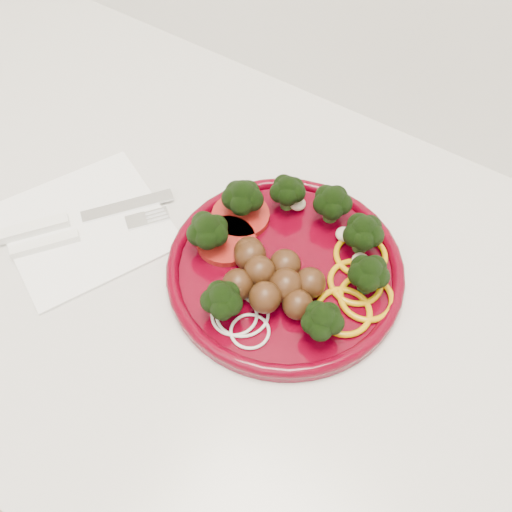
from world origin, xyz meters
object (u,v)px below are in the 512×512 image
Objects in this scene: plate at (286,262)px; napkin at (86,225)px; fork at (64,239)px; knife at (63,221)px.

napkin is (-0.22, -0.07, -0.02)m from plate.
plate reaches higher than napkin.
plate is at bearing 18.47° from napkin.
knife is at bearing 83.00° from fork.
fork is at bearing -97.00° from knife.
knife is at bearing -160.35° from plate.
knife reaches higher than fork.
napkin is 0.02m from knife.
napkin is 0.03m from fork.
knife is 0.03m from fork.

